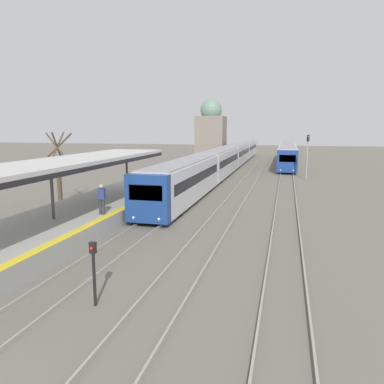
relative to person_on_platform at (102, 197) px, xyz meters
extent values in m
cube|color=beige|center=(-1.95, -1.56, 1.93)|extent=(4.00, 23.35, 0.20)
cube|color=black|center=(0.01, -1.56, 1.71)|extent=(0.08, 23.35, 0.24)
cylinder|color=#47474C|center=(-1.95, -1.56, 0.44)|extent=(0.16, 0.16, 2.77)
cylinder|color=#47474C|center=(-1.95, 7.78, 0.44)|extent=(0.16, 0.16, 2.77)
cylinder|color=#2D2D33|center=(-0.10, 0.00, -0.52)|extent=(0.14, 0.14, 0.85)
cylinder|color=#2D2D33|center=(0.10, 0.00, -0.52)|extent=(0.14, 0.14, 0.85)
cube|color=navy|center=(0.00, 0.00, 0.21)|extent=(0.40, 0.22, 0.60)
sphere|color=tan|center=(0.00, 0.00, 0.61)|extent=(0.22, 0.22, 0.22)
cube|color=navy|center=(2.15, 1.36, -0.21)|extent=(2.53, 0.70, 2.74)
cube|color=black|center=(2.15, 1.03, 0.17)|extent=(1.98, 0.04, 0.88)
sphere|color=#EFEACC|center=(1.39, 1.02, -1.28)|extent=(0.16, 0.16, 0.16)
sphere|color=#EFEACC|center=(2.91, 1.02, -1.28)|extent=(0.16, 0.16, 0.16)
cube|color=silver|center=(2.15, 9.14, -0.21)|extent=(2.53, 14.87, 2.74)
cube|color=gray|center=(2.15, 9.14, 1.22)|extent=(2.23, 14.58, 0.12)
cube|color=black|center=(2.15, 9.14, 0.09)|extent=(2.55, 13.68, 0.71)
cylinder|color=black|center=(1.08, 4.31, -1.50)|extent=(0.12, 0.70, 0.70)
cylinder|color=black|center=(3.23, 4.31, -1.50)|extent=(0.12, 0.70, 0.70)
cylinder|color=black|center=(1.08, 13.98, -1.50)|extent=(0.12, 0.70, 0.70)
cylinder|color=black|center=(3.23, 13.98, -1.50)|extent=(0.12, 0.70, 0.70)
cube|color=silver|center=(2.15, 24.37, -0.21)|extent=(2.53, 14.87, 2.74)
cube|color=gray|center=(2.15, 24.37, 1.22)|extent=(2.23, 14.58, 0.12)
cube|color=black|center=(2.15, 24.37, 0.09)|extent=(2.55, 13.68, 0.71)
cylinder|color=black|center=(1.08, 19.53, -1.50)|extent=(0.12, 0.70, 0.70)
cylinder|color=black|center=(3.23, 19.53, -1.50)|extent=(0.12, 0.70, 0.70)
cylinder|color=black|center=(1.08, 29.20, -1.50)|extent=(0.12, 0.70, 0.70)
cylinder|color=black|center=(3.23, 29.20, -1.50)|extent=(0.12, 0.70, 0.70)
cube|color=silver|center=(2.15, 39.59, -0.21)|extent=(2.53, 14.87, 2.74)
cube|color=gray|center=(2.15, 39.59, 1.22)|extent=(2.23, 14.58, 0.12)
cube|color=black|center=(2.15, 39.59, 0.09)|extent=(2.55, 13.68, 0.71)
cylinder|color=black|center=(1.08, 34.76, -1.50)|extent=(0.12, 0.70, 0.70)
cylinder|color=black|center=(3.23, 34.76, -1.50)|extent=(0.12, 0.70, 0.70)
cylinder|color=black|center=(1.08, 44.43, -1.50)|extent=(0.12, 0.70, 0.70)
cylinder|color=black|center=(3.23, 44.43, -1.50)|extent=(0.12, 0.70, 0.70)
cube|color=silver|center=(2.15, 54.82, -0.21)|extent=(2.53, 14.87, 2.74)
cube|color=gray|center=(2.15, 54.82, 1.22)|extent=(2.23, 14.58, 0.12)
cube|color=black|center=(2.15, 54.82, 0.09)|extent=(2.55, 13.68, 0.71)
cylinder|color=black|center=(1.08, 49.98, -1.50)|extent=(0.12, 0.70, 0.70)
cylinder|color=black|center=(3.23, 49.98, -1.50)|extent=(0.12, 0.70, 0.70)
cylinder|color=black|center=(1.08, 59.65, -1.50)|extent=(0.12, 0.70, 0.70)
cylinder|color=black|center=(3.23, 59.65, -1.50)|extent=(0.12, 0.70, 0.70)
cube|color=navy|center=(9.80, 28.27, -0.25)|extent=(2.48, 0.70, 2.66)
cube|color=black|center=(9.80, 27.94, 0.12)|extent=(1.93, 0.04, 0.85)
sphere|color=#EFEACC|center=(9.06, 27.93, -1.28)|extent=(0.16, 0.16, 0.16)
sphere|color=#EFEACC|center=(10.54, 27.93, -1.28)|extent=(0.16, 0.16, 0.16)
cube|color=silver|center=(9.80, 35.61, -0.25)|extent=(2.48, 13.99, 2.66)
cube|color=gray|center=(9.80, 35.61, 1.14)|extent=(2.18, 13.71, 0.12)
cube|color=black|center=(9.80, 35.61, 0.04)|extent=(2.50, 12.87, 0.69)
cylinder|color=black|center=(8.75, 31.07, -1.50)|extent=(0.12, 0.70, 0.70)
cylinder|color=black|center=(10.85, 31.07, -1.50)|extent=(0.12, 0.70, 0.70)
cylinder|color=black|center=(8.75, 40.16, -1.50)|extent=(0.12, 0.70, 0.70)
cylinder|color=black|center=(10.85, 40.16, -1.50)|extent=(0.12, 0.70, 0.70)
cube|color=silver|center=(9.80, 49.95, -0.25)|extent=(2.48, 13.99, 2.66)
cube|color=gray|center=(9.80, 49.95, 1.14)|extent=(2.18, 13.71, 0.12)
cube|color=black|center=(9.80, 49.95, 0.04)|extent=(2.50, 12.87, 0.69)
cylinder|color=black|center=(8.75, 45.40, -1.50)|extent=(0.12, 0.70, 0.70)
cylinder|color=black|center=(10.85, 45.40, -1.50)|extent=(0.12, 0.70, 0.70)
cylinder|color=black|center=(8.75, 54.49, -1.50)|extent=(0.12, 0.70, 0.70)
cylinder|color=black|center=(10.85, 54.49, -1.50)|extent=(0.12, 0.70, 0.70)
cylinder|color=black|center=(3.95, -8.12, -0.98)|extent=(0.10, 0.10, 1.74)
cube|color=black|center=(3.95, -8.12, 0.07)|extent=(0.20, 0.14, 0.36)
sphere|color=red|center=(3.95, -8.21, 0.07)|extent=(0.11, 0.11, 0.11)
cylinder|color=gray|center=(11.85, 24.29, 0.57)|extent=(0.14, 0.14, 4.84)
cube|color=black|center=(11.85, 24.29, 2.64)|extent=(0.28, 0.20, 0.70)
sphere|color=green|center=(11.85, 24.17, 2.78)|extent=(0.14, 0.14, 0.14)
cube|color=slate|center=(-2.70, 43.86, 1.90)|extent=(4.60, 4.60, 7.49)
sphere|color=slate|center=(-2.70, 43.86, 6.62)|extent=(3.54, 3.54, 3.54)
cylinder|color=#4C3D2D|center=(-6.10, 5.29, -0.24)|extent=(0.32, 0.32, 3.23)
cylinder|color=#4C3D2D|center=(-6.10, 5.29, 2.40)|extent=(0.39, 1.54, 2.13)
cylinder|color=#4C3D2D|center=(-6.10, 5.29, 2.37)|extent=(2.44, 0.12, 2.07)
cylinder|color=#4C3D2D|center=(-6.10, 5.29, 2.40)|extent=(0.39, 1.54, 2.13)
cylinder|color=#4C3D2D|center=(-6.10, 5.29, 2.37)|extent=(2.33, 0.95, 2.07)
camera|label=1|loc=(9.65, -18.16, 3.73)|focal=35.00mm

